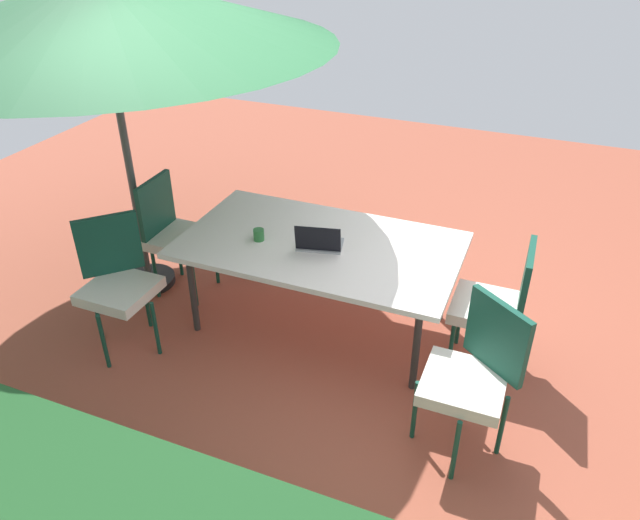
{
  "coord_description": "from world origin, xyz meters",
  "views": [
    {
      "loc": [
        -1.43,
        3.52,
        2.9
      ],
      "look_at": [
        0.0,
        0.0,
        0.58
      ],
      "focal_mm": 34.07,
      "sensor_mm": 36.0,
      "label": 1
    }
  ],
  "objects_px": {
    "chair_northeast": "(117,279)",
    "chair_northwest": "(473,372)",
    "chair_east": "(175,231)",
    "dining_table": "(320,248)",
    "cup": "(259,235)",
    "chair_west": "(497,302)",
    "laptop": "(319,243)",
    "patio_umbrella": "(102,9)"
  },
  "relations": [
    {
      "from": "chair_northeast",
      "to": "chair_northwest",
      "type": "height_order",
      "value": "same"
    },
    {
      "from": "chair_east",
      "to": "chair_northeast",
      "type": "xyz_separation_m",
      "value": [
        -0.02,
        0.75,
        0.0
      ]
    },
    {
      "from": "dining_table",
      "to": "chair_northwest",
      "type": "height_order",
      "value": "chair_northwest"
    },
    {
      "from": "dining_table",
      "to": "chair_northeast",
      "type": "distance_m",
      "value": 1.46
    },
    {
      "from": "dining_table",
      "to": "chair_east",
      "type": "bearing_deg",
      "value": -0.91
    },
    {
      "from": "dining_table",
      "to": "cup",
      "type": "height_order",
      "value": "cup"
    },
    {
      "from": "dining_table",
      "to": "cup",
      "type": "bearing_deg",
      "value": 16.58
    },
    {
      "from": "dining_table",
      "to": "chair_east",
      "type": "height_order",
      "value": "chair_east"
    },
    {
      "from": "chair_west",
      "to": "laptop",
      "type": "xyz_separation_m",
      "value": [
        1.26,
        0.07,
        0.22
      ]
    },
    {
      "from": "patio_umbrella",
      "to": "cup",
      "type": "height_order",
      "value": "patio_umbrella"
    },
    {
      "from": "chair_northwest",
      "to": "laptop",
      "type": "distance_m",
      "value": 1.43
    },
    {
      "from": "chair_east",
      "to": "chair_northeast",
      "type": "distance_m",
      "value": 0.76
    },
    {
      "from": "dining_table",
      "to": "chair_northeast",
      "type": "relative_size",
      "value": 2.04
    },
    {
      "from": "dining_table",
      "to": "laptop",
      "type": "distance_m",
      "value": 0.12
    },
    {
      "from": "chair_northeast",
      "to": "chair_west",
      "type": "relative_size",
      "value": 1.0
    },
    {
      "from": "dining_table",
      "to": "cup",
      "type": "xyz_separation_m",
      "value": [
        0.43,
        0.13,
        0.09
      ]
    },
    {
      "from": "patio_umbrella",
      "to": "chair_northwest",
      "type": "relative_size",
      "value": 3.3
    },
    {
      "from": "chair_northeast",
      "to": "chair_west",
      "type": "xyz_separation_m",
      "value": [
        -2.53,
        -0.73,
        0.0
      ]
    },
    {
      "from": "chair_northwest",
      "to": "cup",
      "type": "bearing_deg",
      "value": -163.93
    },
    {
      "from": "patio_umbrella",
      "to": "chair_east",
      "type": "xyz_separation_m",
      "value": [
        -0.31,
        -0.04,
        -1.66
      ]
    },
    {
      "from": "chair_east",
      "to": "chair_northwest",
      "type": "relative_size",
      "value": 1.0
    },
    {
      "from": "chair_east",
      "to": "cup",
      "type": "bearing_deg",
      "value": -101.49
    },
    {
      "from": "chair_northwest",
      "to": "laptop",
      "type": "relative_size",
      "value": 2.66
    },
    {
      "from": "dining_table",
      "to": "chair_northwest",
      "type": "distance_m",
      "value": 1.48
    },
    {
      "from": "patio_umbrella",
      "to": "chair_northwest",
      "type": "bearing_deg",
      "value": 165.24
    },
    {
      "from": "chair_northeast",
      "to": "chair_east",
      "type": "bearing_deg",
      "value": 45.36
    },
    {
      "from": "chair_northeast",
      "to": "cup",
      "type": "distance_m",
      "value": 1.05
    },
    {
      "from": "dining_table",
      "to": "chair_northwest",
      "type": "relative_size",
      "value": 2.04
    },
    {
      "from": "dining_table",
      "to": "chair_west",
      "type": "relative_size",
      "value": 2.04
    },
    {
      "from": "chair_northwest",
      "to": "laptop",
      "type": "bearing_deg",
      "value": -172.51
    },
    {
      "from": "patio_umbrella",
      "to": "chair_northeast",
      "type": "xyz_separation_m",
      "value": [
        -0.33,
        0.71,
        -1.66
      ]
    },
    {
      "from": "chair_east",
      "to": "patio_umbrella",
      "type": "bearing_deg",
      "value": 95.97
    },
    {
      "from": "chair_northeast",
      "to": "cup",
      "type": "bearing_deg",
      "value": -9.76
    },
    {
      "from": "chair_east",
      "to": "cup",
      "type": "xyz_separation_m",
      "value": [
        -0.84,
        0.15,
        0.22
      ]
    },
    {
      "from": "chair_northeast",
      "to": "chair_west",
      "type": "bearing_deg",
      "value": -30.16
    },
    {
      "from": "chair_northwest",
      "to": "chair_west",
      "type": "bearing_deg",
      "value": 124.69
    },
    {
      "from": "dining_table",
      "to": "chair_east",
      "type": "xyz_separation_m",
      "value": [
        1.27,
        -0.02,
        -0.13
      ]
    },
    {
      "from": "patio_umbrella",
      "to": "chair_east",
      "type": "bearing_deg",
      "value": -172.43
    },
    {
      "from": "chair_east",
      "to": "cup",
      "type": "distance_m",
      "value": 0.88
    },
    {
      "from": "chair_west",
      "to": "patio_umbrella",
      "type": "bearing_deg",
      "value": -91.28
    },
    {
      "from": "chair_west",
      "to": "chair_east",
      "type": "bearing_deg",
      "value": -92.18
    },
    {
      "from": "chair_west",
      "to": "cup",
      "type": "relative_size",
      "value": 11.45
    }
  ]
}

